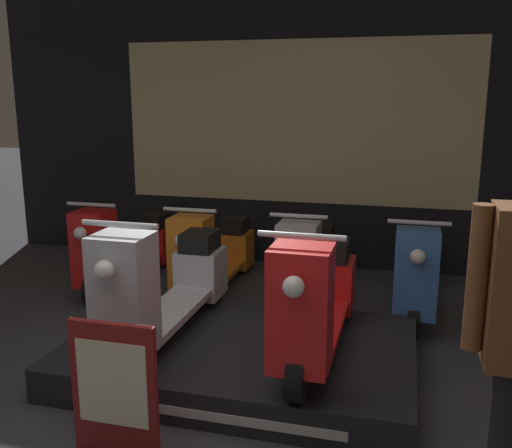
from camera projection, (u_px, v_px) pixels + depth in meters
shop_wall_back at (295, 118)px, 6.05m from camera, size 6.84×0.09×3.20m
display_platform at (241, 356)px, 3.86m from camera, size 2.28×1.49×0.22m
scooter_display_left at (166, 286)px, 3.84m from camera, size 0.46×1.69×0.93m
scooter_display_right at (317, 300)px, 3.59m from camera, size 0.46×1.69×0.93m
scooter_backrow_0 at (126, 249)px, 5.60m from camera, size 0.46×1.69×0.93m
scooter_backrow_1 at (214, 256)px, 5.37m from camera, size 0.46×1.69×0.93m
scooter_backrow_2 at (310, 263)px, 5.14m from camera, size 0.46×1.69×0.93m
scooter_backrow_3 at (414, 271)px, 4.91m from camera, size 0.46×1.69×0.93m
price_sign_board at (114, 392)px, 2.88m from camera, size 0.47×0.04×0.75m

